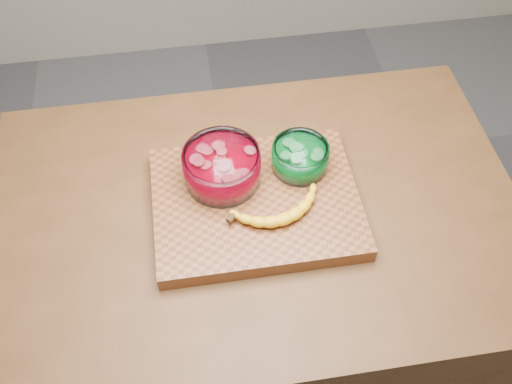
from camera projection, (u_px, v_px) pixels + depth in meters
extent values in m
plane|color=#5B5A5F|center=(256.00, 358.00, 1.99)|extent=(3.50, 3.50, 0.00)
cube|color=#503018|center=(256.00, 300.00, 1.63)|extent=(1.20, 0.80, 0.90)
cube|color=brown|center=(256.00, 203.00, 1.26)|extent=(0.45, 0.35, 0.04)
cylinder|color=white|center=(222.00, 167.00, 1.25)|extent=(0.17, 0.17, 0.08)
cylinder|color=#C2001A|center=(222.00, 170.00, 1.26)|extent=(0.15, 0.15, 0.05)
cylinder|color=#F64D62|center=(221.00, 161.00, 1.23)|extent=(0.14, 0.14, 0.02)
cylinder|color=white|center=(300.00, 157.00, 1.28)|extent=(0.13, 0.13, 0.06)
cylinder|color=#06882A|center=(300.00, 159.00, 1.28)|extent=(0.11, 0.11, 0.03)
cylinder|color=#63D376|center=(301.00, 152.00, 1.26)|extent=(0.10, 0.10, 0.02)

